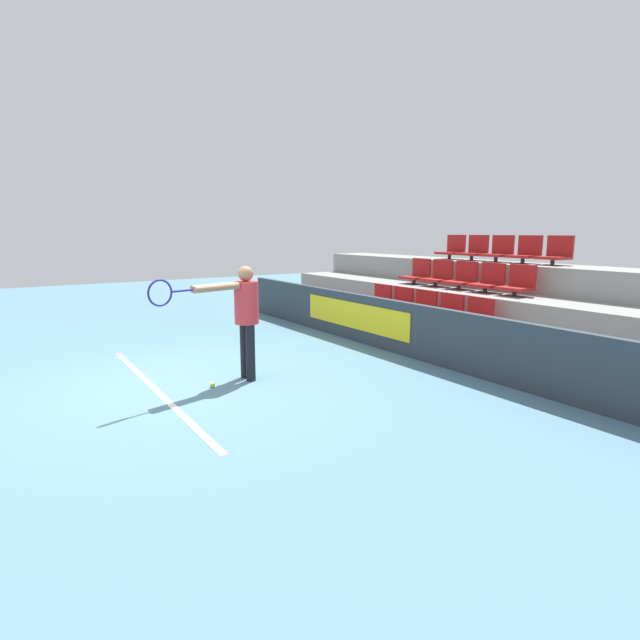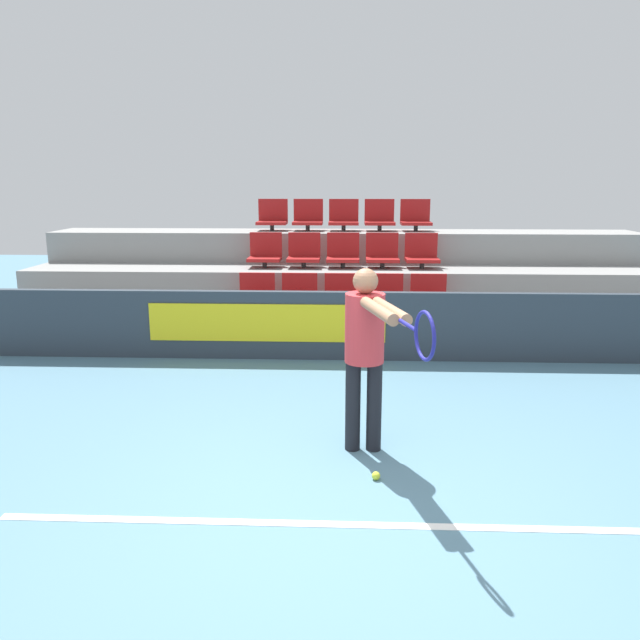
# 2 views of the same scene
# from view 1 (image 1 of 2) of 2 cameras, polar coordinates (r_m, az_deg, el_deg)

# --- Properties ---
(ground_plane) EXTENTS (30.00, 30.00, 0.00)m
(ground_plane) POSITION_cam_1_polar(r_m,az_deg,el_deg) (6.95, -16.85, -7.40)
(ground_plane) COLOR slate
(court_baseline) EXTENTS (4.63, 0.08, 0.01)m
(court_baseline) POSITION_cam_1_polar(r_m,az_deg,el_deg) (6.91, -18.28, -7.55)
(court_baseline) COLOR white
(court_baseline) RESTS_ON ground
(barrier_wall) EXTENTS (10.07, 0.14, 0.89)m
(barrier_wall) POSITION_cam_1_polar(r_m,az_deg,el_deg) (8.69, 7.96, -0.58)
(barrier_wall) COLOR #2D3842
(barrier_wall) RESTS_ON ground
(bleacher_tier_front) EXTENTS (9.67, 1.03, 0.48)m
(bleacher_tier_front) POSITION_cam_1_polar(r_m,az_deg,el_deg) (9.11, 10.84, -1.48)
(bleacher_tier_front) COLOR gray
(bleacher_tier_front) RESTS_ON ground
(bleacher_tier_middle) EXTENTS (9.67, 1.03, 0.97)m
(bleacher_tier_middle) POSITION_cam_1_polar(r_m,az_deg,el_deg) (9.80, 15.24, 0.58)
(bleacher_tier_middle) COLOR gray
(bleacher_tier_middle) RESTS_ON ground
(bleacher_tier_back) EXTENTS (9.67, 1.03, 1.45)m
(bleacher_tier_back) POSITION_cam_1_polar(r_m,az_deg,el_deg) (10.55, 19.03, 2.37)
(bleacher_tier_back) COLOR gray
(bleacher_tier_back) RESTS_ON ground
(stadium_chair_0) EXTENTS (0.50, 0.44, 0.52)m
(stadium_chair_0) POSITION_cam_1_polar(r_m,az_deg,el_deg) (10.00, 6.68, 2.27)
(stadium_chair_0) COLOR #333333
(stadium_chair_0) RESTS_ON bleacher_tier_front
(stadium_chair_1) EXTENTS (0.50, 0.44, 0.52)m
(stadium_chair_1) POSITION_cam_1_polar(r_m,az_deg,el_deg) (9.55, 8.99, 1.85)
(stadium_chair_1) COLOR #333333
(stadium_chair_1) RESTS_ON bleacher_tier_front
(stadium_chair_2) EXTENTS (0.50, 0.44, 0.52)m
(stadium_chair_2) POSITION_cam_1_polar(r_m,az_deg,el_deg) (9.12, 11.52, 1.38)
(stadium_chair_2) COLOR #333333
(stadium_chair_2) RESTS_ON bleacher_tier_front
(stadium_chair_3) EXTENTS (0.50, 0.44, 0.52)m
(stadium_chair_3) POSITION_cam_1_polar(r_m,az_deg,el_deg) (8.70, 14.30, 0.87)
(stadium_chair_3) COLOR #333333
(stadium_chair_3) RESTS_ON bleacher_tier_front
(stadium_chair_4) EXTENTS (0.50, 0.44, 0.52)m
(stadium_chair_4) POSITION_cam_1_polar(r_m,az_deg,el_deg) (8.31, 17.34, 0.30)
(stadium_chair_4) COLOR #333333
(stadium_chair_4) RESTS_ON bleacher_tier_front
(stadium_chair_5) EXTENTS (0.50, 0.44, 0.52)m
(stadium_chair_5) POSITION_cam_1_polar(r_m,az_deg,el_deg) (10.63, 11.02, 5.23)
(stadium_chair_5) COLOR #333333
(stadium_chair_5) RESTS_ON bleacher_tier_middle
(stadium_chair_6) EXTENTS (0.50, 0.44, 0.52)m
(stadium_chair_6) POSITION_cam_1_polar(r_m,az_deg,el_deg) (10.21, 13.38, 4.95)
(stadium_chair_6) COLOR #333333
(stadium_chair_6) RESTS_ON bleacher_tier_middle
(stadium_chair_7) EXTENTS (0.50, 0.44, 0.52)m
(stadium_chair_7) POSITION_cam_1_polar(r_m,az_deg,el_deg) (9.81, 15.93, 4.64)
(stadium_chair_7) COLOR #333333
(stadium_chair_7) RESTS_ON bleacher_tier_middle
(stadium_chair_8) EXTENTS (0.50, 0.44, 0.52)m
(stadium_chair_8) POSITION_cam_1_polar(r_m,az_deg,el_deg) (9.42, 18.69, 4.29)
(stadium_chair_8) COLOR #333333
(stadium_chair_8) RESTS_ON bleacher_tier_middle
(stadium_chair_9) EXTENTS (0.50, 0.44, 0.52)m
(stadium_chair_9) POSITION_cam_1_polar(r_m,az_deg,el_deg) (9.07, 21.67, 3.90)
(stadium_chair_9) COLOR #333333
(stadium_chair_9) RESTS_ON bleacher_tier_middle
(stadium_chair_10) EXTENTS (0.50, 0.44, 0.52)m
(stadium_chair_10) POSITION_cam_1_polar(r_m,az_deg,el_deg) (11.34, 14.88, 7.81)
(stadium_chair_10) COLOR #333333
(stadium_chair_10) RESTS_ON bleacher_tier_back
(stadium_chair_11) EXTENTS (0.50, 0.44, 0.52)m
(stadium_chair_11) POSITION_cam_1_polar(r_m,az_deg,el_deg) (10.95, 17.23, 7.63)
(stadium_chair_11) COLOR #333333
(stadium_chair_11) RESTS_ON bleacher_tier_back
(stadium_chair_12) EXTENTS (0.50, 0.44, 0.52)m
(stadium_chair_12) POSITION_cam_1_polar(r_m,az_deg,el_deg) (10.57, 19.76, 7.42)
(stadium_chair_12) COLOR #333333
(stadium_chair_12) RESTS_ON bleacher_tier_back
(stadium_chair_13) EXTENTS (0.50, 0.44, 0.52)m
(stadium_chair_13) POSITION_cam_1_polar(r_m,az_deg,el_deg) (10.22, 22.46, 7.18)
(stadium_chair_13) COLOR #333333
(stadium_chair_13) RESTS_ON bleacher_tier_back
(stadium_chair_14) EXTENTS (0.50, 0.44, 0.52)m
(stadium_chair_14) POSITION_cam_1_polar(r_m,az_deg,el_deg) (9.89, 25.34, 6.91)
(stadium_chair_14) COLOR #333333
(stadium_chair_14) RESTS_ON bleacher_tier_back
(tennis_player) EXTENTS (0.56, 1.57, 1.58)m
(tennis_player) POSITION_cam_1_polar(r_m,az_deg,el_deg) (6.84, -8.91, 1.08)
(tennis_player) COLOR black
(tennis_player) RESTS_ON ground
(tennis_ball) EXTENTS (0.07, 0.07, 0.07)m
(tennis_ball) POSITION_cam_1_polar(r_m,az_deg,el_deg) (6.81, -12.20, -7.26)
(tennis_ball) COLOR #CCDB33
(tennis_ball) RESTS_ON ground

